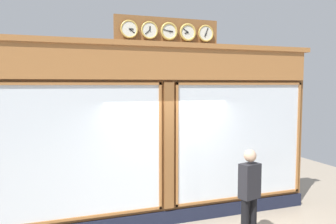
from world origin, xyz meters
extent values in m
cube|color=brown|center=(0.00, -0.15, 1.77)|extent=(6.57, 0.30, 3.54)
cube|color=#191E33|center=(0.00, 0.02, 0.14)|extent=(6.57, 0.08, 0.28)
cube|color=#A56936|center=(0.00, 0.04, 3.23)|extent=(6.44, 0.08, 0.63)
cube|color=#A56936|center=(0.00, 0.02, 3.59)|extent=(6.70, 0.20, 0.10)
cube|color=silver|center=(-1.67, 0.01, 1.61)|extent=(2.94, 0.02, 2.42)
cube|color=#A56936|center=(-1.67, 0.04, 2.84)|extent=(3.04, 0.04, 0.05)
cube|color=#A56936|center=(-1.67, 0.04, 0.37)|extent=(3.04, 0.04, 0.05)
cube|color=#A56936|center=(-3.16, 0.04, 1.61)|extent=(0.05, 0.04, 2.52)
cube|color=#A56936|center=(-0.18, 0.04, 1.61)|extent=(0.05, 0.04, 2.52)
cube|color=silver|center=(1.67, 0.01, 1.61)|extent=(2.94, 0.02, 2.42)
cube|color=#A56936|center=(1.67, 0.04, 2.84)|extent=(3.04, 0.04, 0.05)
cube|color=#A56936|center=(1.67, 0.04, 0.37)|extent=(3.04, 0.04, 0.05)
cube|color=#A56936|center=(0.18, 0.04, 1.61)|extent=(0.05, 0.04, 2.52)
cube|color=brown|center=(0.00, 0.03, 1.61)|extent=(0.20, 0.10, 2.52)
cube|color=brown|center=(0.00, -0.02, 3.84)|extent=(2.10, 0.06, 0.54)
cylinder|color=silver|center=(-0.78, 0.06, 3.84)|extent=(0.28, 0.02, 0.28)
torus|color=gold|center=(-0.78, 0.06, 3.84)|extent=(0.33, 0.03, 0.33)
cube|color=black|center=(-0.77, 0.07, 3.81)|extent=(0.05, 0.01, 0.08)
cube|color=black|center=(-0.80, 0.07, 3.90)|extent=(0.05, 0.01, 0.11)
sphere|color=black|center=(-0.78, 0.08, 3.84)|extent=(0.02, 0.02, 0.02)
cylinder|color=silver|center=(-0.39, 0.06, 3.84)|extent=(0.28, 0.02, 0.28)
torus|color=gold|center=(-0.39, 0.06, 3.84)|extent=(0.35, 0.05, 0.35)
cube|color=black|center=(-0.36, 0.07, 3.83)|extent=(0.08, 0.01, 0.04)
cube|color=black|center=(-0.34, 0.07, 3.88)|extent=(0.11, 0.01, 0.07)
sphere|color=black|center=(-0.39, 0.08, 3.84)|extent=(0.02, 0.02, 0.02)
cylinder|color=silver|center=(0.00, 0.06, 3.84)|extent=(0.28, 0.02, 0.28)
torus|color=gold|center=(0.00, 0.06, 3.84)|extent=(0.35, 0.05, 0.35)
cube|color=black|center=(-0.04, 0.07, 3.84)|extent=(0.08, 0.01, 0.02)
cube|color=black|center=(0.06, 0.07, 3.86)|extent=(0.12, 0.01, 0.04)
sphere|color=black|center=(0.00, 0.08, 3.84)|extent=(0.02, 0.02, 0.02)
cylinder|color=silver|center=(0.39, 0.06, 3.84)|extent=(0.28, 0.02, 0.28)
torus|color=gold|center=(0.39, 0.06, 3.84)|extent=(0.33, 0.03, 0.33)
cube|color=black|center=(0.39, 0.07, 3.88)|extent=(0.02, 0.01, 0.08)
cube|color=black|center=(0.44, 0.07, 3.81)|extent=(0.10, 0.01, 0.09)
sphere|color=black|center=(0.39, 0.08, 3.84)|extent=(0.02, 0.02, 0.02)
cylinder|color=silver|center=(0.78, 0.06, 3.84)|extent=(0.28, 0.02, 0.28)
torus|color=gold|center=(0.78, 0.06, 3.84)|extent=(0.33, 0.03, 0.33)
cube|color=black|center=(0.74, 0.07, 3.85)|extent=(0.08, 0.01, 0.02)
cube|color=black|center=(0.73, 0.07, 3.81)|extent=(0.10, 0.01, 0.08)
sphere|color=black|center=(0.78, 0.08, 3.84)|extent=(0.02, 0.02, 0.02)
cylinder|color=black|center=(-0.98, 1.28, 0.41)|extent=(0.14, 0.14, 0.82)
cylinder|color=black|center=(-1.18, 1.23, 0.41)|extent=(0.14, 0.14, 0.82)
cube|color=#232328|center=(-1.08, 1.25, 1.13)|extent=(0.40, 0.30, 0.62)
sphere|color=tan|center=(-1.08, 1.25, 1.58)|extent=(0.22, 0.22, 0.22)
camera|label=1|loc=(2.25, 6.28, 2.83)|focal=36.29mm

